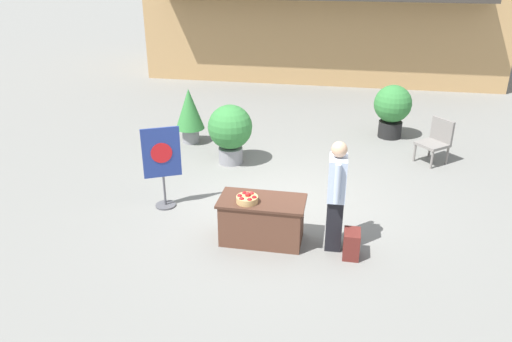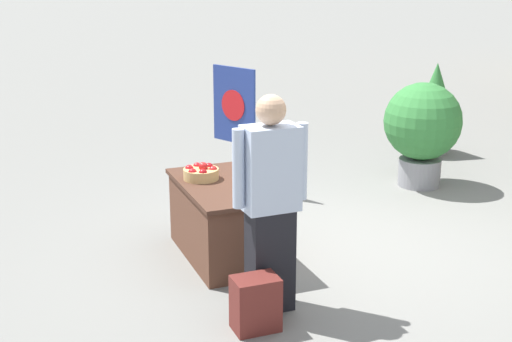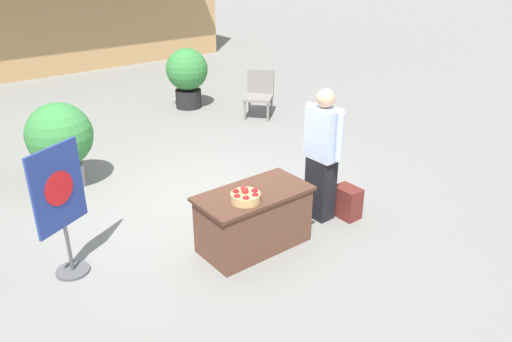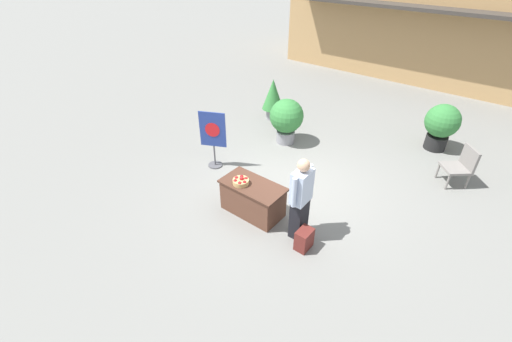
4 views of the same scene
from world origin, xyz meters
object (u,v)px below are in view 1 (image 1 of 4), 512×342
backpack (351,244)px  patio_chair (436,139)px  apple_basket (247,199)px  potted_plant_near_left (392,108)px  potted_plant_far_right (189,112)px  potted_plant_near_right (230,130)px  poster_board (162,163)px  person_visitor (336,195)px  display_table (262,220)px

backpack → patio_chair: size_ratio=0.45×
apple_basket → potted_plant_near_left: bearing=65.3°
potted_plant_far_right → potted_plant_near_right: potted_plant_far_right is taller
poster_board → potted_plant_near_left: bearing=110.4°
backpack → potted_plant_far_right: (-3.79, 4.19, 0.54)m
person_visitor → poster_board: size_ratio=1.17×
backpack → potted_plant_near_right: size_ratio=0.33×
poster_board → patio_chair: (4.98, 3.00, -0.32)m
patio_chair → potted_plant_far_right: 5.51m
potted_plant_near_left → potted_plant_far_right: bearing=-165.2°
potted_plant_near_left → potted_plant_far_right: size_ratio=0.99×
display_table → poster_board: (-1.89, 0.80, 0.47)m
potted_plant_near_left → display_table: bearing=-113.3°
poster_board → potted_plant_near_left: 6.05m
potted_plant_near_left → potted_plant_near_right: bearing=-146.7°
poster_board → potted_plant_far_right: (-0.52, 3.18, -0.08)m
apple_basket → patio_chair: (3.30, 3.92, -0.26)m
apple_basket → poster_board: bearing=151.1°
potted_plant_far_right → poster_board: bearing=-80.7°
backpack → patio_chair: 4.37m
display_table → backpack: bearing=-8.4°
potted_plant_far_right → potted_plant_near_left: bearing=14.8°
patio_chair → potted_plant_far_right: bearing=-43.2°
display_table → potted_plant_near_left: potted_plant_near_left is taller
patio_chair → potted_plant_far_right: (-5.50, 0.18, 0.24)m
backpack → poster_board: 3.48m
backpack → potted_plant_near_right: 4.11m
person_visitor → backpack: 0.76m
backpack → patio_chair: (1.71, 4.00, 0.30)m
person_visitor → potted_plant_far_right: person_visitor is taller
patio_chair → potted_plant_near_left: 1.67m
person_visitor → potted_plant_near_right: person_visitor is taller
apple_basket → potted_plant_far_right: size_ratio=0.25×
poster_board → potted_plant_near_right: (0.69, 2.15, -0.09)m
person_visitor → backpack: size_ratio=4.10×
potted_plant_near_left → potted_plant_far_right: (-4.66, -1.23, 0.01)m
backpack → potted_plant_far_right: potted_plant_far_right is taller
display_table → apple_basket: 0.48m
patio_chair → display_table: bearing=9.6°
person_visitor → patio_chair: size_ratio=1.83×
poster_board → patio_chair: size_ratio=1.57×
patio_chair → backpack: bearing=25.6°
person_visitor → potted_plant_far_right: bearing=-49.8°
apple_basket → backpack: 1.69m
apple_basket → patio_chair: patio_chair is taller
backpack → person_visitor: bearing=140.5°
poster_board → potted_plant_near_left: poster_board is taller
poster_board → potted_plant_near_left: (4.14, 4.41, -0.09)m
person_visitor → poster_board: person_visitor is taller
person_visitor → potted_plant_far_right: 5.30m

